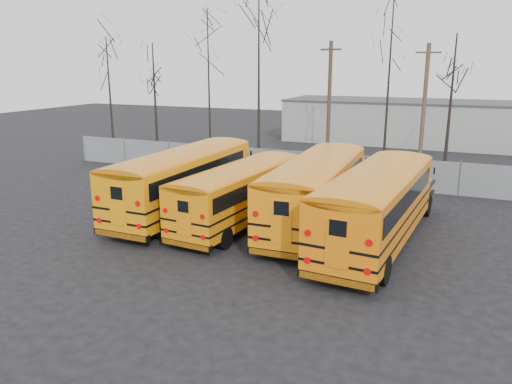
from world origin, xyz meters
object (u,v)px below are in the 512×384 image
at_px(bus_c, 317,186).
at_px(bus_d, 378,200).
at_px(bus_a, 185,176).
at_px(utility_pole_right, 424,111).
at_px(bus_b, 242,189).
at_px(utility_pole_left, 329,103).

distance_m(bus_c, bus_d, 3.44).
distance_m(bus_a, bus_c, 6.86).
distance_m(bus_a, utility_pole_right, 16.81).
distance_m(bus_b, utility_pole_right, 15.41).
bearing_deg(bus_d, bus_a, 179.20).
distance_m(bus_d, utility_pole_left, 17.52).
xyz_separation_m(bus_d, utility_pole_left, (-6.52, 16.03, 2.72)).
height_order(bus_d, utility_pole_right, utility_pole_right).
bearing_deg(bus_c, bus_b, -164.99).
bearing_deg(bus_b, utility_pole_right, 67.78).
relative_size(bus_c, bus_d, 0.99).
relative_size(bus_d, utility_pole_left, 1.35).
bearing_deg(bus_c, utility_pole_right, 72.29).
relative_size(bus_c, utility_pole_right, 1.38).
bearing_deg(bus_d, utility_pole_right, 92.62).
relative_size(bus_b, utility_pole_right, 1.21).
xyz_separation_m(bus_c, utility_pole_left, (-3.41, 14.56, 2.73)).
bearing_deg(bus_a, bus_d, -4.40).
height_order(bus_a, bus_c, bus_a).
bearing_deg(bus_a, bus_c, 5.55).
bearing_deg(utility_pole_right, bus_c, -117.26).
height_order(bus_c, utility_pole_right, utility_pole_right).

